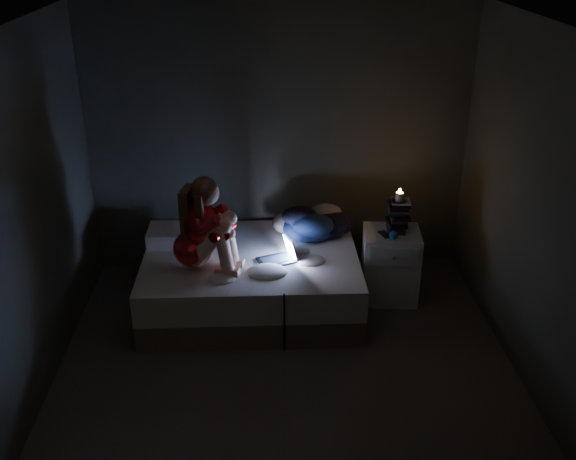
{
  "coord_description": "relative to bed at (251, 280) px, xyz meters",
  "views": [
    {
      "loc": [
        -0.16,
        -4.01,
        3.21
      ],
      "look_at": [
        0.05,
        1.0,
        0.8
      ],
      "focal_mm": 40.51,
      "sensor_mm": 36.0,
      "label": 1
    }
  ],
  "objects": [
    {
      "name": "wall_right",
      "position": [
        2.09,
        -1.1,
        1.04
      ],
      "size": [
        0.02,
        3.8,
        2.6
      ],
      "primitive_type": "cube",
      "color": "#32342F",
      "rests_on": "ground"
    },
    {
      "name": "pillow",
      "position": [
        -0.69,
        0.27,
        0.33
      ],
      "size": [
        0.5,
        0.35,
        0.14
      ],
      "primitive_type": "cube",
      "color": "silver",
      "rests_on": "bed"
    },
    {
      "name": "wall_left",
      "position": [
        -1.53,
        -1.1,
        1.04
      ],
      "size": [
        0.02,
        3.8,
        2.6
      ],
      "primitive_type": "cube",
      "color": "#32342F",
      "rests_on": "ground"
    },
    {
      "name": "book_stack",
      "position": [
        1.32,
        0.14,
        0.53
      ],
      "size": [
        0.19,
        0.25,
        0.25
      ],
      "primitive_type": null,
      "color": "black",
      "rests_on": "nightstand"
    },
    {
      "name": "nightstand",
      "position": [
        1.27,
        0.08,
        0.07
      ],
      "size": [
        0.54,
        0.49,
        0.67
      ],
      "primitive_type": "cube",
      "rotation": [
        0.0,
        0.0,
        -0.09
      ],
      "color": "silver",
      "rests_on": "ground"
    },
    {
      "name": "clothes_pile",
      "position": [
        0.55,
        0.32,
        0.42
      ],
      "size": [
        0.61,
        0.52,
        0.32
      ],
      "primitive_type": null,
      "rotation": [
        0.0,
        0.0,
        -0.18
      ],
      "color": "navy",
      "rests_on": "bed"
    },
    {
      "name": "bed",
      "position": [
        0.0,
        0.0,
        0.0
      ],
      "size": [
        1.89,
        1.42,
        0.52
      ],
      "primitive_type": null,
      "color": "#BBB4A4",
      "rests_on": "ground"
    },
    {
      "name": "phone",
      "position": [
        1.2,
        0.03,
        0.41
      ],
      "size": [
        0.12,
        0.16,
        0.01
      ],
      "primitive_type": "cube",
      "rotation": [
        0.0,
        0.0,
        0.43
      ],
      "color": "black",
      "rests_on": "nightstand"
    },
    {
      "name": "laptop",
      "position": [
        0.22,
        -0.14,
        0.37
      ],
      "size": [
        0.38,
        0.32,
        0.22
      ],
      "primitive_type": null,
      "rotation": [
        0.0,
        0.0,
        0.37
      ],
      "color": "black",
      "rests_on": "bed"
    },
    {
      "name": "woman",
      "position": [
        -0.48,
        -0.21,
        0.68
      ],
      "size": [
        0.58,
        0.45,
        0.83
      ],
      "primitive_type": null,
      "rotation": [
        0.0,
        0.0,
        -0.23
      ],
      "color": "#A60015",
      "rests_on": "bed"
    },
    {
      "name": "ceiling",
      "position": [
        0.28,
        -1.1,
        2.35
      ],
      "size": [
        3.6,
        3.8,
        0.02
      ],
      "primitive_type": "cube",
      "color": "silver",
      "rests_on": "ground"
    },
    {
      "name": "wall_front",
      "position": [
        0.28,
        -3.01,
        1.04
      ],
      "size": [
        3.6,
        0.02,
        2.6
      ],
      "primitive_type": "cube",
      "color": "#32342F",
      "rests_on": "ground"
    },
    {
      "name": "blue_orb",
      "position": [
        1.27,
        -0.06,
        0.45
      ],
      "size": [
        0.08,
        0.08,
        0.08
      ],
      "primitive_type": "sphere",
      "color": "navy",
      "rests_on": "nightstand"
    },
    {
      "name": "floor",
      "position": [
        0.28,
        -1.1,
        -0.27
      ],
      "size": [
        3.6,
        3.8,
        0.02
      ],
      "primitive_type": "cube",
      "color": "#3A3331",
      "rests_on": "ground"
    },
    {
      "name": "candle",
      "position": [
        1.32,
        0.14,
        0.7
      ],
      "size": [
        0.07,
        0.07,
        0.08
      ],
      "primitive_type": "cylinder",
      "color": "beige",
      "rests_on": "book_stack"
    },
    {
      "name": "wall_back",
      "position": [
        0.28,
        0.81,
        1.04
      ],
      "size": [
        3.6,
        0.02,
        2.6
      ],
      "primitive_type": "cube",
      "color": "#32342F",
      "rests_on": "ground"
    }
  ]
}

